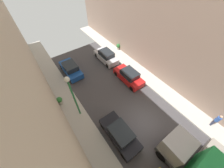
# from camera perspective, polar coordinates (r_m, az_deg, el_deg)

# --- Properties ---
(ground) EXTENTS (32.00, 32.00, 0.00)m
(ground) POSITION_cam_1_polar(r_m,az_deg,el_deg) (13.63, 13.93, -17.02)
(ground) COLOR #423F42
(sidewalk_left) EXTENTS (2.00, 44.00, 0.15)m
(sidewalk_left) POSITION_cam_1_polar(r_m,az_deg,el_deg) (12.36, -4.85, -29.92)
(sidewalk_left) COLOR #B7B2A8
(sidewalk_left) RESTS_ON ground
(sidewalk_right) EXTENTS (2.00, 44.00, 0.15)m
(sidewalk_right) POSITION_cam_1_polar(r_m,az_deg,el_deg) (16.29, 26.32, -6.05)
(sidewalk_right) COLOR #B7B2A8
(sidewalk_right) RESTS_ON ground
(parked_car_left_3) EXTENTS (1.78, 4.20, 1.57)m
(parked_car_left_3) POSITION_cam_1_polar(r_m,az_deg,el_deg) (12.16, 3.64, -21.59)
(parked_car_left_3) COLOR black
(parked_car_left_3) RESTS_ON ground
(parked_car_left_4) EXTENTS (1.78, 4.20, 1.57)m
(parked_car_left_4) POSITION_cam_1_polar(r_m,az_deg,el_deg) (17.90, -18.11, 6.49)
(parked_car_left_4) COLOR #194799
(parked_car_left_4) RESTS_ON ground
(parked_car_right_2) EXTENTS (1.78, 4.20, 1.57)m
(parked_car_right_2) POSITION_cam_1_polar(r_m,az_deg,el_deg) (16.19, 7.59, 3.53)
(parked_car_right_2) COLOR red
(parked_car_right_2) RESTS_ON ground
(parked_car_right_3) EXTENTS (1.78, 4.20, 1.57)m
(parked_car_right_3) POSITION_cam_1_polar(r_m,az_deg,el_deg) (19.20, -2.69, 12.43)
(parked_car_right_3) COLOR silver
(parked_car_right_3) RESTS_ON ground
(pedestrian) EXTENTS (0.40, 0.36, 1.72)m
(pedestrian) POSITION_cam_1_polar(r_m,az_deg,el_deg) (15.66, 39.70, -12.43)
(pedestrian) COLOR #2D334C
(pedestrian) RESTS_ON sidewalk_right
(potted_plant_0) EXTENTS (0.59, 0.59, 0.95)m
(potted_plant_0) POSITION_cam_1_polar(r_m,az_deg,el_deg) (21.41, 2.81, 16.62)
(potted_plant_0) COLOR #B2A899
(potted_plant_0) RESTS_ON sidewalk_right
(potted_plant_1) EXTENTS (0.62, 0.62, 0.94)m
(potted_plant_1) POSITION_cam_1_polar(r_m,az_deg,el_deg) (14.94, -22.61, -6.84)
(potted_plant_1) COLOR #B2A899
(potted_plant_1) RESTS_ON sidewalk_left
(lamp_post) EXTENTS (0.44, 0.44, 5.42)m
(lamp_post) POSITION_cam_1_polar(r_m,az_deg,el_deg) (11.09, -17.59, -3.75)
(lamp_post) COLOR #26723F
(lamp_post) RESTS_ON sidewalk_left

